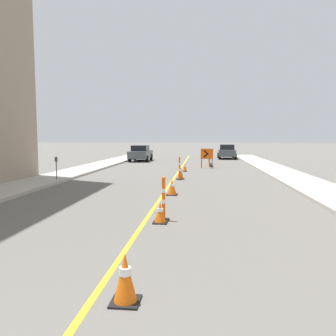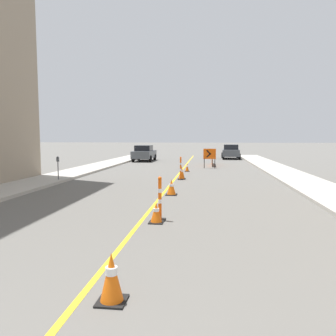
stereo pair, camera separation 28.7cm
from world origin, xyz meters
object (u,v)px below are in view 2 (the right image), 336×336
Objects in this scene: delineator_post_front at (160,201)px; parked_car_curb_mid at (231,152)px; delineator_post_rear at (181,170)px; traffic_cone_fourth at (182,173)px; parked_car_curb_near at (144,153)px; traffic_cone_nearest at (112,278)px; arrow_barricade_primary at (210,155)px; parking_meter_near_curb at (58,163)px; traffic_cone_third at (171,187)px; traffic_cone_fifth at (187,167)px; traffic_cone_second at (156,213)px.

delineator_post_front is 28.13m from parked_car_curb_mid.
traffic_cone_fourth is at bearing 83.38° from delineator_post_rear.
delineator_post_front is 23.83m from parked_car_curb_near.
traffic_cone_nearest is at bearing -90.09° from delineator_post_front.
parking_meter_near_curb is (-8.04, -8.88, -0.03)m from arrow_barricade_primary.
traffic_cone_third is at bearing -25.99° from parking_meter_near_curb.
parking_meter_near_curb is at bearing -135.82° from traffic_cone_fifth.
traffic_cone_fifth is at bearing 44.18° from parking_meter_near_curb.
parking_meter_near_curb reaches higher than traffic_cone_nearest.
traffic_cone_third is at bearing 90.90° from traffic_cone_second.
traffic_cone_second is 16.56m from arrow_barricade_primary.
parked_car_curb_near is at bearing 104.38° from traffic_cone_third.
traffic_cone_third is 0.43× the size of arrow_barricade_primary.
arrow_barricade_primary is (1.49, 16.18, 0.50)m from delineator_post_front.
parked_car_curb_near reaches higher than delineator_post_rear.
delineator_post_rear is at bearing 90.32° from traffic_cone_third.
traffic_cone_fourth is at bearing 18.29° from parking_meter_near_curb.
traffic_cone_second is at bearing -89.63° from traffic_cone_fourth.
parked_car_curb_near reaches higher than traffic_cone_fourth.
traffic_cone_fourth is 18.87m from parked_car_curb_mid.
delineator_post_front is 0.97× the size of delineator_post_rear.
parked_car_curb_mid is at bearing 77.84° from delineator_post_rear.
parked_car_curb_near reaches higher than traffic_cone_second.
parked_car_curb_mid is at bearing 63.09° from parking_meter_near_curb.
parking_meter_near_curb is (-6.43, -2.12, 0.65)m from traffic_cone_fourth.
traffic_cone_fifth is 9.06m from parking_meter_near_curb.
parked_car_curb_mid is (3.94, 28.15, 0.52)m from traffic_cone_second.
delineator_post_front is at bearing -77.30° from parked_car_curb_near.
parked_car_curb_near reaches higher than arrow_barricade_primary.
traffic_cone_fourth is 6.98m from arrow_barricade_primary.
delineator_post_front reaches higher than traffic_cone_nearest.
traffic_cone_second is 13.89m from traffic_cone_fifth.
traffic_cone_nearest is at bearing -89.30° from traffic_cone_second.
parked_car_curb_mid is (8.92, 4.56, 0.00)m from parked_car_curb_near.
traffic_cone_nearest is 0.49× the size of arrow_barricade_primary.
delineator_post_rear is at bearing -99.73° from parked_car_curb_mid.
traffic_cone_nearest reaches higher than traffic_cone_fourth.
arrow_barricade_primary is at bearing 47.84° from parking_meter_near_curb.
traffic_cone_nearest is 18.34m from traffic_cone_fifth.
traffic_cone_nearest is at bearing -89.37° from delineator_post_rear.
delineator_post_front reaches higher than traffic_cone_fifth.
traffic_cone_second is at bearing -95.53° from parked_car_curb_mid.
arrow_barricade_primary is (1.61, 6.75, 0.69)m from traffic_cone_fourth.
parked_car_curb_mid reaches higher than delineator_post_front.
traffic_cone_nearest is 1.28× the size of traffic_cone_second.
arrow_barricade_primary is (1.49, 20.93, 0.69)m from traffic_cone_nearest.
parked_car_curb_mid is (4.04, 18.74, 0.23)m from delineator_post_rear.
traffic_cone_fourth is at bearing 90.37° from traffic_cone_second.
traffic_cone_nearest reaches higher than traffic_cone_third.
traffic_cone_third is 12.14m from arrow_barricade_primary.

